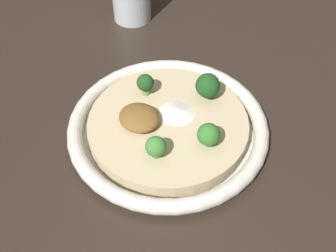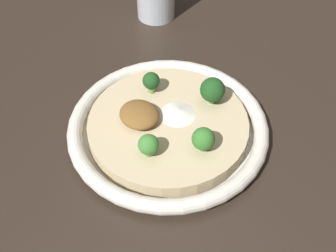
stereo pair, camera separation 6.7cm
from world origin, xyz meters
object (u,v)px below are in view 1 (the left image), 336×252
object	(u,v)px
risotto_bowl	(168,127)
broccoli_back	(208,86)
broccoli_left	(145,83)
broccoli_front_right	(156,147)
broccoli_right	(208,136)

from	to	relation	value
risotto_bowl	broccoli_back	bearing A→B (deg)	78.79
broccoli_left	broccoli_back	bearing A→B (deg)	34.40
broccoli_back	broccoli_front_right	bearing A→B (deg)	-83.57
broccoli_left	broccoli_front_right	size ratio (longest dim) A/B	1.04
broccoli_right	broccoli_front_right	bearing A→B (deg)	-125.47
broccoli_right	broccoli_back	bearing A→B (deg)	126.65
broccoli_left	broccoli_back	distance (m)	0.10
risotto_bowl	broccoli_back	distance (m)	0.09
broccoli_left	broccoli_front_right	bearing A→B (deg)	-41.31
broccoli_right	broccoli_front_right	distance (m)	0.08
risotto_bowl	broccoli_left	world-z (taller)	broccoli_left
broccoli_left	broccoli_front_right	xyz separation A→B (m)	(0.10, -0.09, -0.00)
broccoli_back	broccoli_front_right	distance (m)	0.15
broccoli_back	risotto_bowl	bearing A→B (deg)	-101.21
risotto_bowl	broccoli_front_right	xyz separation A→B (m)	(0.03, -0.06, 0.04)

